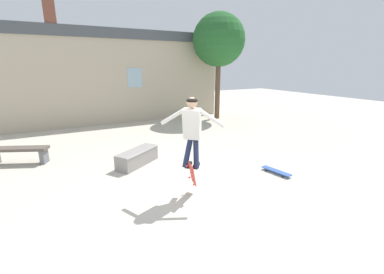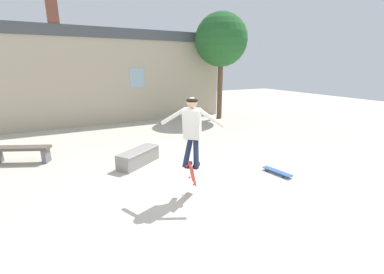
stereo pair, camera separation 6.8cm
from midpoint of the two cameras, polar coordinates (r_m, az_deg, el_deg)
ground_plane at (r=5.57m, az=0.89°, el=-13.22°), size 40.00×40.00×0.00m
building_backdrop at (r=12.78m, az=-17.72°, el=12.97°), size 11.63×0.52×5.68m
tree_right at (r=13.48m, az=5.83°, el=20.58°), size 2.57×2.57×5.19m
park_bench at (r=8.73m, az=-34.30°, el=-2.76°), size 1.59×0.97×0.48m
skate_ledge at (r=7.35m, az=-12.29°, el=-4.43°), size 1.36×1.15×0.43m
skater at (r=5.12m, az=-0.38°, el=2.29°), size 1.04×0.93×1.46m
skateboard_flipping at (r=5.39m, az=-0.30°, el=-8.34°), size 0.32×0.52×0.71m
skateboard_resting at (r=6.99m, az=17.96°, el=-7.19°), size 0.32×0.82×0.08m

